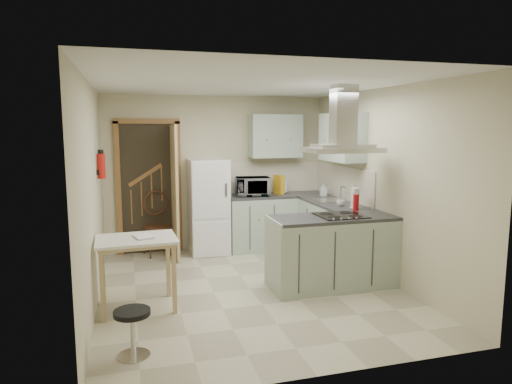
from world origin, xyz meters
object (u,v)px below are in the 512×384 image
object	(u,v)px
extractor_hood	(342,150)
microwave	(253,186)
fridge	(209,206)
peninsula	(333,251)
drop_leaf_table	(137,273)
bentwood_chair	(157,227)
stool	(133,333)

from	to	relation	value
extractor_hood	microwave	xyz separation A→B (m)	(-0.61, 1.94, -0.67)
fridge	extractor_hood	xyz separation A→B (m)	(1.32, -1.98, 0.97)
peninsula	drop_leaf_table	bearing A→B (deg)	-178.20
bentwood_chair	microwave	distance (m)	1.65
bentwood_chair	microwave	world-z (taller)	microwave
fridge	peninsula	distance (m)	2.35
fridge	extractor_hood	world-z (taller)	extractor_hood
peninsula	extractor_hood	bearing A→B (deg)	0.00
stool	peninsula	bearing A→B (deg)	25.55
peninsula	bentwood_chair	bearing A→B (deg)	134.88
fridge	microwave	xyz separation A→B (m)	(0.72, -0.04, 0.30)
microwave	peninsula	bearing A→B (deg)	-67.06
drop_leaf_table	bentwood_chair	world-z (taller)	bentwood_chair
extractor_hood	fridge	bearing A→B (deg)	123.79
stool	fridge	bearing A→B (deg)	68.77
bentwood_chair	microwave	bearing A→B (deg)	-18.71
drop_leaf_table	stool	world-z (taller)	drop_leaf_table
bentwood_chair	fridge	bearing A→B (deg)	-19.48
drop_leaf_table	stool	bearing A→B (deg)	-95.98
drop_leaf_table	microwave	size ratio (longest dim) A/B	1.58
peninsula	microwave	xyz separation A→B (m)	(-0.51, 1.94, 0.60)
bentwood_chair	extractor_hood	bearing A→B (deg)	-58.54
extractor_hood	stool	distance (m)	3.18
peninsula	extractor_hood	world-z (taller)	extractor_hood
extractor_hood	drop_leaf_table	size ratio (longest dim) A/B	1.05
extractor_hood	bentwood_chair	bearing A→B (deg)	136.25
fridge	drop_leaf_table	size ratio (longest dim) A/B	1.76
peninsula	stool	xyz separation A→B (m)	(-2.45, -1.17, -0.24)
fridge	extractor_hood	bearing A→B (deg)	-56.21
stool	extractor_hood	bearing A→B (deg)	24.67
fridge	drop_leaf_table	distance (m)	2.38
extractor_hood	microwave	size ratio (longest dim) A/B	1.67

